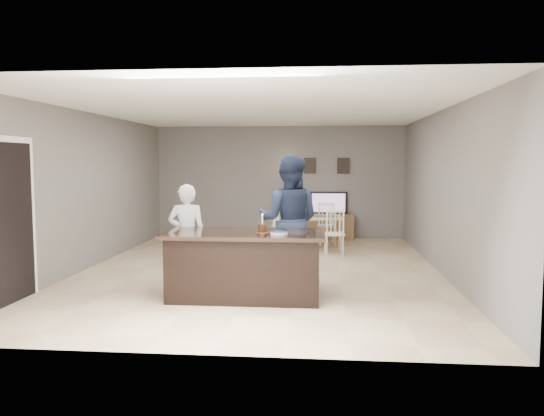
# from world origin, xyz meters

# --- Properties ---
(floor) EXTENTS (8.00, 8.00, 0.00)m
(floor) POSITION_xyz_m (0.00, 0.00, 0.00)
(floor) COLOR tan
(floor) RESTS_ON ground
(room_shell) EXTENTS (8.00, 8.00, 8.00)m
(room_shell) POSITION_xyz_m (0.00, 0.00, 1.68)
(room_shell) COLOR slate
(room_shell) RESTS_ON floor
(kitchen_island) EXTENTS (2.15, 1.10, 0.90)m
(kitchen_island) POSITION_xyz_m (0.00, -1.80, 0.45)
(kitchen_island) COLOR black
(kitchen_island) RESTS_ON floor
(tv_console) EXTENTS (1.20, 0.40, 0.60)m
(tv_console) POSITION_xyz_m (1.20, 3.77, 0.30)
(tv_console) COLOR brown
(tv_console) RESTS_ON floor
(television) EXTENTS (0.91, 0.12, 0.53)m
(television) POSITION_xyz_m (1.20, 3.84, 0.86)
(television) COLOR black
(television) RESTS_ON tv_console
(tv_screen_glow) EXTENTS (0.78, 0.00, 0.78)m
(tv_screen_glow) POSITION_xyz_m (1.20, 3.76, 0.87)
(tv_screen_glow) COLOR #CA5816
(tv_screen_glow) RESTS_ON tv_console
(picture_frames) EXTENTS (1.10, 0.02, 0.38)m
(picture_frames) POSITION_xyz_m (1.15, 3.98, 1.75)
(picture_frames) COLOR black
(picture_frames) RESTS_ON room_shell
(doorway) EXTENTS (0.00, 2.10, 2.65)m
(doorway) POSITION_xyz_m (-2.99, -2.30, 1.26)
(doorway) COLOR black
(doorway) RESTS_ON floor
(woman) EXTENTS (0.59, 0.41, 1.52)m
(woman) POSITION_xyz_m (-0.95, -1.25, 0.76)
(woman) COLOR silver
(woman) RESTS_ON floor
(man) EXTENTS (1.02, 0.84, 1.94)m
(man) POSITION_xyz_m (0.54, -1.01, 0.97)
(man) COLOR #1B243D
(man) RESTS_ON floor
(birthday_cake) EXTENTS (0.16, 0.16, 0.25)m
(birthday_cake) POSITION_xyz_m (0.24, -1.85, 0.96)
(birthday_cake) COLOR gold
(birthday_cake) RESTS_ON kitchen_island
(plate_stack) EXTENTS (0.24, 0.24, 0.04)m
(plate_stack) POSITION_xyz_m (0.47, -1.98, 0.92)
(plate_stack) COLOR white
(plate_stack) RESTS_ON kitchen_island
(dining_table) EXTENTS (1.58, 1.81, 0.91)m
(dining_table) POSITION_xyz_m (0.71, 2.21, 0.58)
(dining_table) COLOR tan
(dining_table) RESTS_ON floor
(floor_lamp) EXTENTS (0.27, 0.27, 1.82)m
(floor_lamp) POSITION_xyz_m (0.17, 3.79, 1.41)
(floor_lamp) COLOR black
(floor_lamp) RESTS_ON floor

